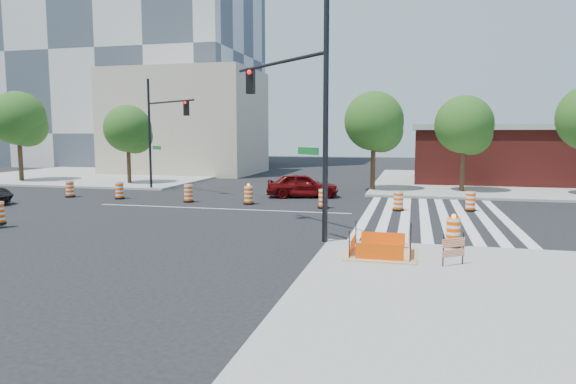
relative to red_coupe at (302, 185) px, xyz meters
name	(u,v)px	position (x,y,z in m)	size (l,w,h in m)	color
ground	(219,209)	(-3.24, -5.80, -0.76)	(120.00, 120.00, 0.00)	black
sidewalk_ne	(519,183)	(14.76, 12.20, -0.68)	(22.00, 22.00, 0.15)	gray
sidewalk_nw	(111,174)	(-21.24, 12.20, -0.68)	(22.00, 22.00, 0.15)	gray
crosswalk_east	(434,217)	(7.71, -5.80, -0.75)	(6.75, 13.50, 0.01)	silver
lane_centerline	(219,209)	(-3.24, -5.80, -0.75)	(14.00, 0.12, 0.01)	silver
excavation_pit	(381,253)	(5.76, -14.80, -0.54)	(2.20, 2.20, 0.90)	tan
brick_storefront	(521,154)	(14.76, 12.20, 1.56)	(16.50, 8.50, 4.60)	maroon
beige_midrise	(186,122)	(-15.24, 16.20, 4.24)	(14.00, 10.00, 10.00)	tan
red_coupe	(302,185)	(0.00, 0.00, 0.00)	(1.79, 4.45, 1.51)	#500607
signal_pole_se	(297,101)	(2.40, -12.03, 4.43)	(4.75, 4.52, 8.48)	black
signal_pole_nw	(161,123)	(-9.90, 0.71, 3.87)	(4.85, 3.21, 7.53)	black
pit_drum	(453,233)	(8.05, -13.05, -0.14)	(0.57, 0.57, 1.13)	black
barricade	(453,248)	(7.87, -15.61, -0.08)	(0.67, 0.52, 0.96)	#FE4E05
tree_north_a	(19,121)	(-24.09, 4.09, 4.14)	(4.29, 4.29, 7.29)	#382314
tree_north_b	(128,131)	(-14.54, 4.37, 3.34)	(3.59, 3.59, 6.10)	#382314
tree_north_c	(374,125)	(4.04, 4.20, 3.78)	(3.98, 3.98, 6.76)	#382314
tree_north_d	(465,128)	(9.85, 4.60, 3.55)	(3.77, 3.77, 6.42)	#382314
median_drum_0	(70,190)	(-14.06, -3.42, -0.28)	(0.60, 0.60, 1.02)	black
median_drum_1	(120,191)	(-10.57, -3.46, -0.28)	(0.60, 0.60, 1.02)	black
median_drum_2	(188,194)	(-5.91, -3.79, -0.28)	(0.60, 0.60, 1.02)	black
median_drum_3	(249,196)	(-2.25, -3.83, -0.27)	(0.60, 0.60, 1.18)	black
median_drum_4	(323,199)	(2.07, -4.34, -0.28)	(0.60, 0.60, 1.02)	black
median_drum_5	(398,202)	(5.97, -4.26, -0.28)	(0.60, 0.60, 1.02)	black
median_drum_6	(470,202)	(9.55, -3.52, -0.28)	(0.60, 0.60, 1.02)	black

